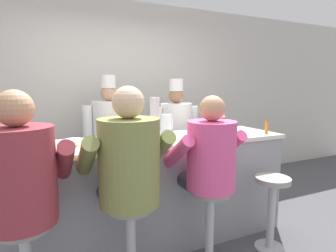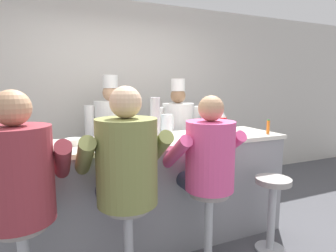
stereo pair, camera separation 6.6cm
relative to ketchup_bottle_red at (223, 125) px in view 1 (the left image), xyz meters
name	(u,v)px [view 1 (the left image)]	position (x,y,z in m)	size (l,w,h in m)	color
wall_back	(112,98)	(-0.72, 1.65, 0.22)	(10.00, 0.06, 2.70)	beige
diner_counter	(153,191)	(-0.72, 0.11, -0.62)	(2.68, 0.70, 1.03)	gray
ketchup_bottle_red	(223,125)	(0.00, 0.00, 0.00)	(0.06, 0.06, 0.23)	red
mustard_bottle_yellow	(214,129)	(-0.21, -0.16, -0.01)	(0.06, 0.06, 0.21)	yellow
hot_sauce_bottle_orange	(267,127)	(0.50, -0.09, -0.04)	(0.03, 0.03, 0.15)	orange
water_pitcher_clear	(166,124)	(-0.48, 0.33, -0.01)	(0.14, 0.12, 0.20)	silver
breakfast_plate	(108,141)	(-1.15, 0.10, -0.10)	(0.26, 0.26, 0.05)	white
cereal_bowl	(74,142)	(-1.43, 0.13, -0.08)	(0.15, 0.15, 0.05)	white
coffee_mug_white	(2,152)	(-1.93, -0.11, -0.07)	(0.13, 0.09, 0.09)	white
cup_stack_steel	(155,117)	(-0.64, 0.25, 0.08)	(0.10, 0.10, 0.39)	#B7BABF
napkin_dispenser_chrome	(143,138)	(-0.89, -0.11, -0.05)	(0.12, 0.07, 0.11)	silver
diner_seated_maroon	(20,181)	(-1.81, -0.45, -0.18)	(0.64, 0.63, 1.50)	#B2B5BA
diner_seated_olive	(128,166)	(-1.13, -0.45, -0.17)	(0.65, 0.64, 1.53)	#B2B5BA
diner_seated_pink	(209,160)	(-0.46, -0.45, -0.21)	(0.59, 0.59, 1.45)	#B2B5BA
empty_stool_round	(272,201)	(0.22, -0.49, -0.67)	(0.32, 0.32, 0.70)	#B2B5BA
cook_in_whites_near	(110,136)	(-0.89, 1.11, -0.23)	(0.65, 0.41, 1.65)	#232328
cook_in_whites_far	(176,136)	(-0.08, 0.89, -0.25)	(0.63, 0.40, 1.61)	#232328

